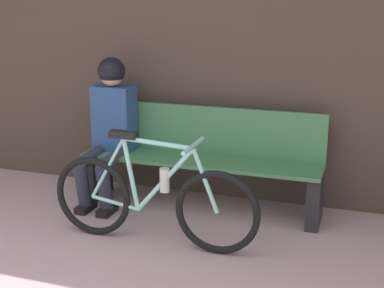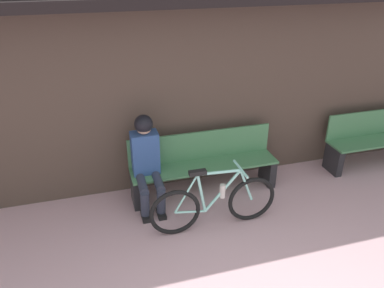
% 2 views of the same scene
% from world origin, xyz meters
% --- Properties ---
extents(storefront_wall, '(12.00, 0.56, 3.20)m').
position_xyz_m(storefront_wall, '(0.00, 2.94, 1.66)').
color(storefront_wall, '#4C3D33').
rests_on(storefront_wall, ground_plane).
extents(park_bench_near, '(1.99, 0.42, 0.84)m').
position_xyz_m(park_bench_near, '(0.37, 2.59, 0.41)').
color(park_bench_near, '#477F51').
rests_on(park_bench_near, ground_plane).
extents(bicycle, '(1.56, 0.40, 0.82)m').
position_xyz_m(bicycle, '(0.26, 1.80, 0.34)').
color(bicycle, black).
rests_on(bicycle, ground_plane).
extents(person_seated, '(0.34, 0.61, 1.24)m').
position_xyz_m(person_seated, '(-0.42, 2.48, 0.71)').
color(person_seated, '#2D3342').
rests_on(person_seated, ground_plane).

